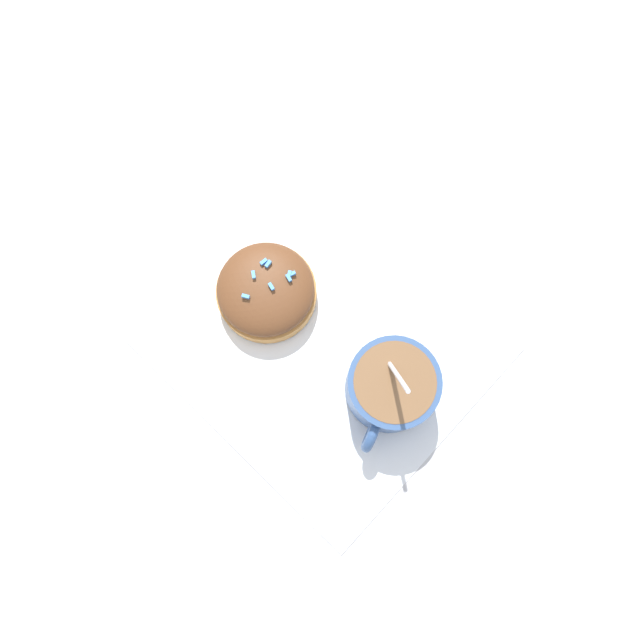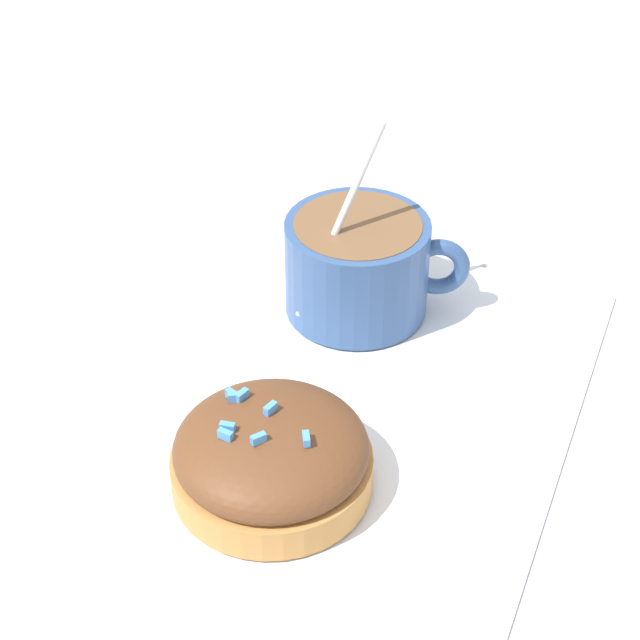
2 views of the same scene
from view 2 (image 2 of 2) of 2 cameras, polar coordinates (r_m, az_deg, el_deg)
ground_plane at (r=0.57m, az=0.26°, el=-3.79°), size 3.00×3.00×0.00m
paper_napkin at (r=0.57m, az=0.26°, el=-3.67°), size 0.31×0.29×0.00m
coffee_cup at (r=0.60m, az=2.12°, el=3.07°), size 0.08×0.10×0.12m
frosted_pastry at (r=0.50m, az=-2.61°, el=-7.26°), size 0.10×0.10×0.04m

